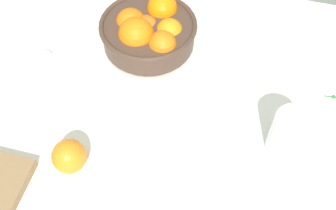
{
  "coord_description": "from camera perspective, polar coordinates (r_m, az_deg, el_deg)",
  "views": [
    {
      "loc": [
        9.05,
        -44.56,
        73.96
      ],
      "look_at": [
        -3.95,
        2.84,
        5.76
      ],
      "focal_mm": 43.36,
      "sensor_mm": 36.0,
      "label": 1
    }
  ],
  "objects": [
    {
      "name": "ground_plane",
      "position": [
        0.88,
        1.99,
        -4.76
      ],
      "size": [
        122.92,
        102.89,
        3.0
      ],
      "primitive_type": "cube",
      "color": "white"
    },
    {
      "name": "fruit_bowl",
      "position": [
        1.0,
        -2.74,
        10.29
      ],
      "size": [
        23.56,
        23.56,
        10.74
      ],
      "color": "#473328",
      "rests_on": "ground_plane"
    },
    {
      "name": "loose_orange_3",
      "position": [
        0.83,
        -13.73,
        -7.0
      ],
      "size": [
        6.89,
        6.89,
        6.89
      ],
      "primitive_type": "sphere",
      "color": "orange",
      "rests_on": "ground_plane"
    },
    {
      "name": "spoon",
      "position": [
        1.07,
        -18.36,
        7.26
      ],
      "size": [
        14.55,
        2.31,
        1.0
      ],
      "color": "silver",
      "rests_on": "ground_plane"
    },
    {
      "name": "juice_glass",
      "position": [
        0.85,
        16.8,
        -4.34
      ],
      "size": [
        8.53,
        8.53,
        10.28
      ],
      "color": "white",
      "rests_on": "ground_plane"
    }
  ]
}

